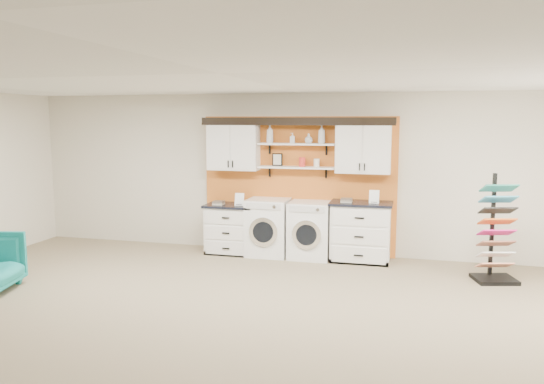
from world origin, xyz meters
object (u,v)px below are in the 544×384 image
(washer, at_px, (268,227))
(dryer, at_px, (310,230))
(base_cabinet_right, at_px, (361,232))
(sample_rack, at_px, (495,247))
(base_cabinet_left, at_px, (232,228))

(washer, distance_m, dryer, 0.74)
(base_cabinet_right, relative_size, dryer, 1.05)
(base_cabinet_right, distance_m, sample_rack, 2.09)
(base_cabinet_right, height_order, dryer, base_cabinet_right)
(base_cabinet_left, bearing_deg, sample_rack, -8.41)
(base_cabinet_right, xyz_separation_m, sample_rack, (2.00, -0.63, 0.01))
(base_cabinet_left, distance_m, washer, 0.68)
(base_cabinet_left, relative_size, dryer, 0.92)
(base_cabinet_left, xyz_separation_m, base_cabinet_right, (2.26, -0.00, 0.06))
(base_cabinet_left, height_order, base_cabinet_right, base_cabinet_right)
(washer, relative_size, dryer, 1.02)
(washer, height_order, dryer, washer)
(sample_rack, bearing_deg, base_cabinet_right, 147.79)
(dryer, xyz_separation_m, sample_rack, (2.85, -0.63, 0.03))
(washer, xyz_separation_m, dryer, (0.74, -0.00, -0.01))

